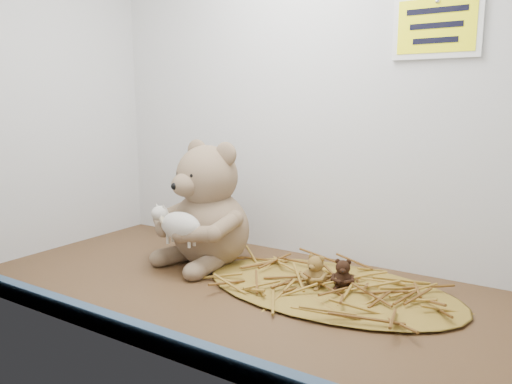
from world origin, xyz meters
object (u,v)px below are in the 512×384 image
Objects in this scene: mini_teddy_tan at (316,270)px; toy_lamb at (181,226)px; mini_teddy_brown at (343,272)px; main_teddy at (210,203)px.

toy_lamb is at bearing -159.48° from mini_teddy_tan.
toy_lamb is at bearing 175.44° from mini_teddy_brown.
toy_lamb is 37.38cm from mini_teddy_brown.
main_teddy is at bearing 90.00° from toy_lamb.
mini_teddy_brown is at bearing 31.61° from mini_teddy_tan.
mini_teddy_tan is (29.99, 8.14, -7.13)cm from toy_lamb.
mini_teddy_tan is 5.65cm from mini_teddy_brown.
mini_teddy_tan is at bearing -175.16° from mini_teddy_brown.
main_teddy is at bearing -179.80° from mini_teddy_tan.
toy_lamb reaches higher than mini_teddy_brown.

